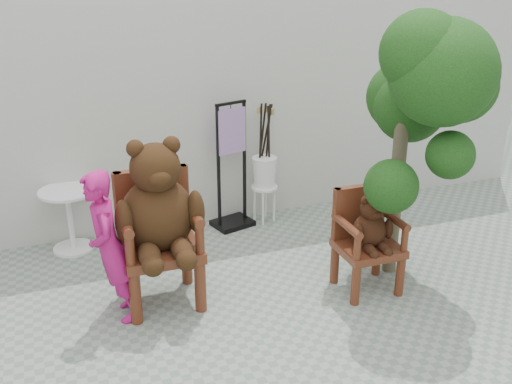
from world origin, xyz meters
TOP-DOWN VIEW (x-y plane):
  - ground_plane at (0.00, 0.00)m, footprint 60.00×60.00m
  - back_wall at (0.00, 3.10)m, footprint 9.00×1.00m
  - chair_big at (-0.82, 0.97)m, footprint 0.79×0.84m
  - chair_small at (1.09, 0.55)m, footprint 0.57×0.53m
  - person at (-1.27, 0.84)m, footprint 0.35×0.52m
  - cafe_table at (-1.54, 2.35)m, footprint 0.60×0.60m
  - display_stand at (0.31, 2.35)m, footprint 0.53×0.46m
  - stool_bucket at (0.71, 2.35)m, footprint 0.32×0.32m
  - tree at (1.65, 0.63)m, footprint 1.34×1.64m

SIDE VIEW (x-z plane):
  - ground_plane at x=0.00m, z-range 0.00..0.00m
  - cafe_table at x=-1.54m, z-range 0.09..0.79m
  - display_stand at x=0.31m, z-range -0.17..1.34m
  - chair_small at x=1.09m, z-range 0.10..1.10m
  - stool_bucket at x=0.71m, z-range -0.08..1.37m
  - person at x=-1.27m, z-range 0.00..1.40m
  - chair_big at x=-0.82m, z-range 0.09..1.69m
  - back_wall at x=0.00m, z-range 0.00..3.00m
  - tree at x=1.65m, z-range 0.64..3.28m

